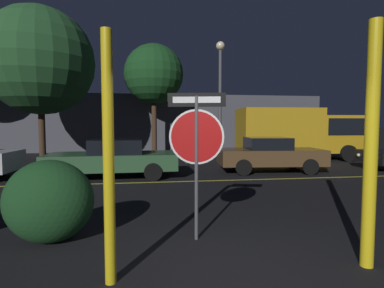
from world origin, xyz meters
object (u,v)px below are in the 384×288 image
yellow_pole_right (371,146)px  hedge_bush_1 (49,201)px  delivery_truck (302,131)px  passing_car_2 (114,158)px  tree_2 (154,74)px  stop_sign (196,137)px  tree_1 (40,61)px  passing_car_3 (270,154)px  street_lamp (220,84)px  yellow_pole_left (109,159)px

yellow_pole_right → hedge_bush_1: yellow_pole_right is taller
delivery_truck → yellow_pole_right: bearing=-20.9°
yellow_pole_right → delivery_truck: (5.30, 11.60, -0.10)m
passing_car_2 → tree_2: bearing=-12.3°
stop_sign → passing_car_2: bearing=120.3°
tree_1 → tree_2: 6.40m
tree_2 → delivery_truck: bearing=-26.5°
stop_sign → yellow_pole_right: 2.43m
passing_car_3 → tree_1: 12.06m
yellow_pole_right → street_lamp: bearing=86.4°
delivery_truck → street_lamp: bearing=-82.9°
stop_sign → hedge_bush_1: stop_sign is taller
passing_car_2 → yellow_pole_right: bearing=-152.2°
yellow_pole_left → street_lamp: (4.02, 11.28, 2.41)m
stop_sign → tree_2: tree_2 is taller
delivery_truck → tree_1: tree_1 is taller
hedge_bush_1 → passing_car_2: 5.92m
yellow_pole_right → tree_1: 15.50m
hedge_bush_1 → street_lamp: bearing=62.5°
passing_car_3 → tree_1: tree_1 is taller
stop_sign → yellow_pole_right: size_ratio=0.74×
tree_1 → yellow_pole_left: bearing=-68.6°
tree_1 → yellow_pole_right: bearing=-56.9°
passing_car_3 → street_lamp: 4.92m
street_lamp → tree_1: size_ratio=0.78×
passing_car_2 → passing_car_3: 6.00m
yellow_pole_right → street_lamp: 11.58m
yellow_pole_left → tree_1: tree_1 is taller
yellow_pole_left → tree_2: (0.78, 15.47, 3.51)m
hedge_bush_1 → street_lamp: 11.58m
yellow_pole_left → passing_car_3: size_ratio=0.70×
street_lamp → yellow_pole_left: bearing=-109.6°
stop_sign → hedge_bush_1: size_ratio=1.74×
passing_car_2 → tree_2: size_ratio=0.67×
passing_car_2 → street_lamp: size_ratio=0.76×
passing_car_2 → yellow_pole_left: bearing=-175.2°
yellow_pole_left → hedge_bush_1: size_ratio=2.16×
yellow_pole_left → hedge_bush_1: yellow_pole_left is taller
hedge_bush_1 → passing_car_2: passing_car_2 is taller
stop_sign → tree_1: tree_1 is taller
yellow_pole_left → passing_car_3: yellow_pole_left is taller
hedge_bush_1 → delivery_truck: size_ratio=0.20×
yellow_pole_right → hedge_bush_1: size_ratio=2.34×
passing_car_2 → tree_1: 8.01m
hedge_bush_1 → passing_car_2: size_ratio=0.30×
yellow_pole_left → passing_car_3: 9.35m
delivery_truck → street_lamp: street_lamp is taller
yellow_pole_right → passing_car_2: 8.48m
yellow_pole_left → delivery_truck: yellow_pole_left is taller
stop_sign → street_lamp: street_lamp is taller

